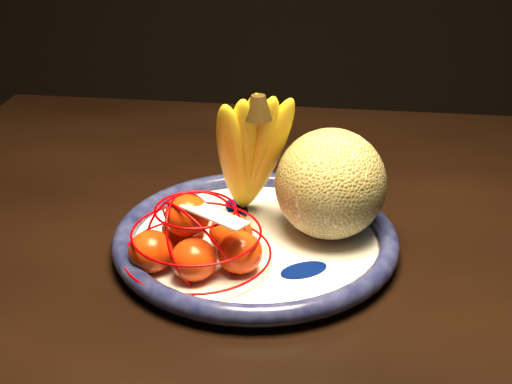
{
  "coord_description": "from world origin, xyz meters",
  "views": [
    {
      "loc": [
        -0.24,
        -0.88,
        1.17
      ],
      "look_at": [
        -0.27,
        -0.15,
        0.82
      ],
      "focal_mm": 50.0,
      "sensor_mm": 36.0,
      "label": 1
    }
  ],
  "objects_px": {
    "fruit_bowl": "(256,240)",
    "cantaloupe": "(330,184)",
    "mandarin_bag": "(198,240)",
    "banana_bunch": "(250,149)",
    "dining_table": "(435,291)"
  },
  "relations": [
    {
      "from": "dining_table",
      "to": "mandarin_bag",
      "type": "distance_m",
      "value": 0.32
    },
    {
      "from": "dining_table",
      "to": "fruit_bowl",
      "type": "height_order",
      "value": "fruit_bowl"
    },
    {
      "from": "fruit_bowl",
      "to": "cantaloupe",
      "type": "xyz_separation_m",
      "value": [
        0.08,
        0.02,
        0.06
      ]
    },
    {
      "from": "cantaloupe",
      "to": "mandarin_bag",
      "type": "bearing_deg",
      "value": -153.34
    },
    {
      "from": "cantaloupe",
      "to": "mandarin_bag",
      "type": "xyz_separation_m",
      "value": [
        -0.15,
        -0.07,
        -0.04
      ]
    },
    {
      "from": "banana_bunch",
      "to": "mandarin_bag",
      "type": "distance_m",
      "value": 0.13
    },
    {
      "from": "cantaloupe",
      "to": "mandarin_bag",
      "type": "height_order",
      "value": "cantaloupe"
    },
    {
      "from": "banana_bunch",
      "to": "mandarin_bag",
      "type": "relative_size",
      "value": 1.0
    },
    {
      "from": "fruit_bowl",
      "to": "cantaloupe",
      "type": "relative_size",
      "value": 2.58
    },
    {
      "from": "cantaloupe",
      "to": "mandarin_bag",
      "type": "relative_size",
      "value": 0.71
    },
    {
      "from": "fruit_bowl",
      "to": "dining_table",
      "type": "bearing_deg",
      "value": 10.49
    },
    {
      "from": "fruit_bowl",
      "to": "banana_bunch",
      "type": "height_order",
      "value": "banana_bunch"
    },
    {
      "from": "dining_table",
      "to": "fruit_bowl",
      "type": "relative_size",
      "value": 4.74
    },
    {
      "from": "fruit_bowl",
      "to": "mandarin_bag",
      "type": "bearing_deg",
      "value": -139.18
    },
    {
      "from": "banana_bunch",
      "to": "mandarin_bag",
      "type": "bearing_deg",
      "value": -135.39
    }
  ]
}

